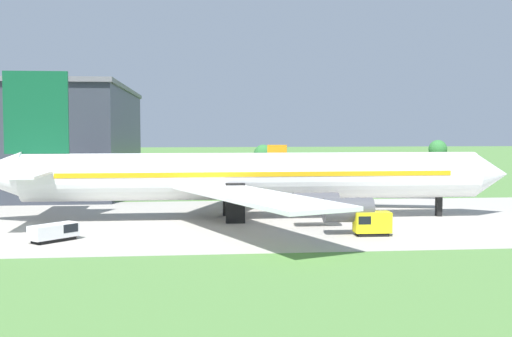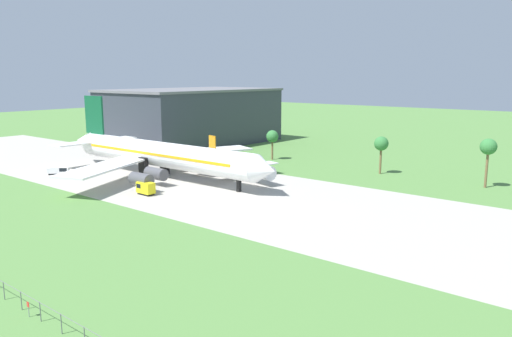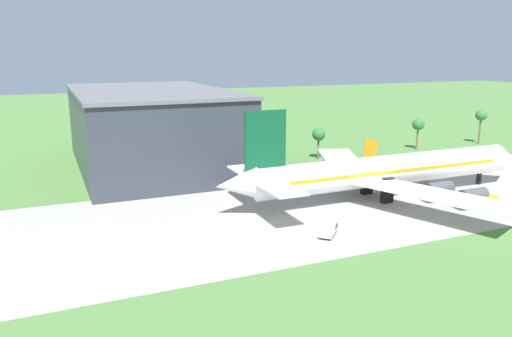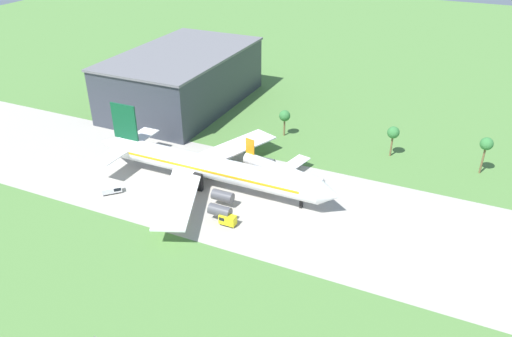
% 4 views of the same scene
% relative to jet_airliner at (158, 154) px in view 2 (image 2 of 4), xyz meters
% --- Properties ---
extents(ground_plane, '(600.00, 600.00, 0.00)m').
position_rel_jet_airliner_xyz_m(ground_plane, '(48.28, -1.09, -5.60)').
color(ground_plane, '#517F3D').
extents(taxiway_strip, '(320.00, 44.00, 0.02)m').
position_rel_jet_airliner_xyz_m(taxiway_strip, '(48.28, -1.09, -5.59)').
color(taxiway_strip, '#A8A399').
rests_on(taxiway_strip, ground_plane).
extents(jet_airliner, '(71.90, 58.28, 19.11)m').
position_rel_jet_airliner_xyz_m(jet_airliner, '(0.00, 0.00, 0.00)').
color(jet_airliner, white).
rests_on(jet_airliner, ground_plane).
extents(regional_aircraft, '(25.19, 22.90, 9.39)m').
position_rel_jet_airliner_xyz_m(regional_aircraft, '(16.76, 10.51, -2.51)').
color(regional_aircraft, white).
rests_on(regional_aircraft, ground_plane).
extents(baggage_tug, '(5.05, 5.09, 1.86)m').
position_rel_jet_airliner_xyz_m(baggage_tug, '(-21.52, -14.25, -4.57)').
color(baggage_tug, black).
rests_on(baggage_tug, ground_plane).
extents(fuel_truck, '(4.05, 2.07, 2.68)m').
position_rel_jet_airliner_xyz_m(fuel_truck, '(12.73, -14.32, -4.16)').
color(fuel_truck, black).
rests_on(fuel_truck, ground_plane).
extents(perimeter_fence, '(80.10, 0.10, 2.10)m').
position_rel_jet_airliner_xyz_m(perimeter_fence, '(48.28, -56.09, -4.15)').
color(perimeter_fence, slate).
rests_on(perimeter_fence, ground_plane).
extents(no_stopping_sign, '(0.44, 0.08, 1.68)m').
position_rel_jet_airliner_xyz_m(no_stopping_sign, '(46.42, -56.40, -4.55)').
color(no_stopping_sign, gray).
rests_on(no_stopping_sign, ground_plane).
extents(terminal_building, '(36.72, 61.20, 19.82)m').
position_rel_jet_airliner_xyz_m(terminal_building, '(-37.51, 47.82, 4.32)').
color(terminal_building, '#333842').
rests_on(terminal_building, ground_plane).
extents(palm_tree_row, '(92.58, 3.60, 11.72)m').
position_rel_jet_airliner_xyz_m(palm_tree_row, '(52.58, 37.78, 2.64)').
color(palm_tree_row, brown).
rests_on(palm_tree_row, ground_plane).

